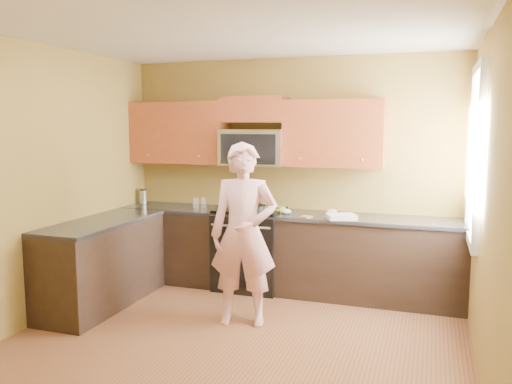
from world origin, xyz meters
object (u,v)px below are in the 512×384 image
at_px(woman, 244,234).
at_px(travel_mug, 143,203).
at_px(frying_pan, 255,210).
at_px(butter_tub, 280,213).
at_px(microwave, 254,165).
at_px(stove, 250,248).

relative_size(woman, travel_mug, 9.26).
distance_m(frying_pan, butter_tub, 0.30).
xyz_separation_m(microwave, woman, (0.31, -1.19, -0.57)).
bearing_deg(frying_pan, butter_tub, -3.16).
bearing_deg(travel_mug, butter_tub, -3.59).
distance_m(stove, woman, 1.18).
relative_size(stove, butter_tub, 7.43).
xyz_separation_m(woman, travel_mug, (-1.81, 1.19, 0.04)).
height_order(woman, travel_mug, woman).
xyz_separation_m(stove, travel_mug, (-1.50, 0.12, 0.45)).
xyz_separation_m(stove, frying_pan, (0.08, -0.06, 0.47)).
height_order(stove, woman, woman).
height_order(stove, frying_pan, frying_pan).
bearing_deg(butter_tub, microwave, 161.50).
bearing_deg(woman, frying_pan, 91.05).
distance_m(frying_pan, travel_mug, 1.59).
bearing_deg(travel_mug, stove, -4.59).
distance_m(microwave, butter_tub, 0.65).
bearing_deg(stove, travel_mug, 175.41).
xyz_separation_m(woman, butter_tub, (0.05, 1.07, 0.04)).
relative_size(microwave, travel_mug, 4.00).
bearing_deg(frying_pan, woman, -92.62).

